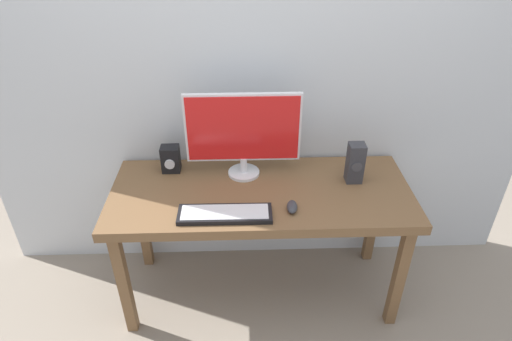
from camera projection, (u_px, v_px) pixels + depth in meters
The scene contains 8 objects.
ground_plane at pixel (260, 289), 2.62m from camera, with size 6.00×6.00×0.00m, color gray.
wall_back at pixel (259, 18), 2.11m from camera, with size 3.09×0.04×3.00m, color silver.
desk at pixel (261, 202), 2.27m from camera, with size 1.54×0.63×0.73m.
monitor at pixel (243, 132), 2.23m from camera, with size 0.60×0.17×0.46m.
keyboard_primary at pixel (225, 214), 2.04m from camera, with size 0.44×0.14×0.03m.
mouse at pixel (292, 207), 2.08m from camera, with size 0.05×0.10×0.04m, color #333338.
speaker_right at pixel (355, 163), 2.24m from camera, with size 0.08×0.08×0.22m.
audio_controller at pixel (171, 159), 2.35m from camera, with size 0.10×0.09×0.15m.
Camera 1 is at (-0.09, -1.82, 2.02)m, focal length 30.51 mm.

